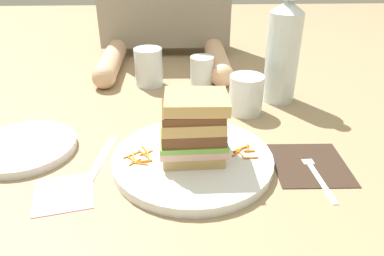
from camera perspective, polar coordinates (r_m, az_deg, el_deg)
The scene contains 29 objects.
ground_plane at distance 0.69m, azimuth 0.54°, elevation -4.58°, with size 3.00×3.00×0.00m, color #9E8460.
main_plate at distance 0.67m, azimuth 0.10°, elevation -4.92°, with size 0.29×0.29×0.02m, color white.
sandwich at distance 0.63m, azimuth 0.19°, elevation 0.05°, with size 0.12×0.10×0.12m.
carrot_shred_0 at distance 0.66m, azimuth -9.13°, elevation -4.88°, with size 0.00×0.00×0.03m, color orange.
carrot_shred_1 at distance 0.67m, azimuth -7.53°, elevation -3.90°, with size 0.00×0.00×0.03m, color orange.
carrot_shred_2 at distance 0.67m, azimuth -7.06°, elevation -3.80°, with size 0.00×0.00×0.03m, color orange.
carrot_shred_3 at distance 0.65m, azimuth -8.78°, elevation -5.21°, with size 0.00×0.00×0.03m, color orange.
carrot_shred_4 at distance 0.68m, azimuth -7.24°, elevation -3.51°, with size 0.00×0.00×0.03m, color orange.
carrot_shred_5 at distance 0.65m, azimuth -8.05°, elevation -5.42°, with size 0.00×0.00×0.03m, color orange.
carrot_shred_6 at distance 0.67m, azimuth -9.30°, elevation -4.11°, with size 0.00×0.00×0.03m, color orange.
carrot_shred_7 at distance 0.67m, azimuth -6.81°, elevation -4.13°, with size 0.00×0.00×0.03m, color orange.
carrot_shred_8 at distance 0.66m, azimuth -9.03°, elevation -4.51°, with size 0.00×0.00×0.03m, color orange.
carrot_shred_9 at distance 0.65m, azimuth -7.25°, elevation -5.09°, with size 0.00×0.00×0.03m, color orange.
carrot_shred_10 at distance 0.67m, azimuth 7.36°, elevation -3.79°, with size 0.00×0.00×0.03m, color orange.
carrot_shred_11 at distance 0.66m, azimuth 9.06°, elevation -4.55°, with size 0.00×0.00×0.03m, color orange.
carrot_shred_12 at distance 0.68m, azimuth 7.13°, elevation -3.34°, with size 0.00×0.00×0.02m, color orange.
carrot_shred_13 at distance 0.69m, azimuth 8.59°, elevation -3.12°, with size 0.00×0.00×0.03m, color orange.
carrot_shred_14 at distance 0.69m, azimuth 7.86°, elevation -3.10°, with size 0.00×0.00×0.03m, color orange.
carrot_shred_15 at distance 0.67m, azimuth 6.94°, elevation -3.73°, with size 0.00×0.00×0.03m, color orange.
carrot_shred_16 at distance 0.68m, azimuth 8.80°, elevation -3.51°, with size 0.00×0.00×0.02m, color orange.
napkin_dark at distance 0.70m, azimuth 17.63°, elevation -5.30°, with size 0.13×0.14×0.00m, color #38281E.
fork at distance 0.68m, azimuth 18.34°, elevation -6.11°, with size 0.02×0.17×0.00m.
knife at distance 0.68m, azimuth -14.49°, elevation -5.84°, with size 0.04×0.20×0.00m.
juice_glass at distance 0.85m, azimuth 8.27°, elevation 4.78°, with size 0.08×0.08×0.09m.
water_bottle at distance 0.90m, azimuth 13.81°, elevation 11.42°, with size 0.08×0.08×0.27m.
empty_tumbler_0 at distance 1.00m, azimuth -6.69°, elevation 9.30°, with size 0.07×0.07×0.10m, color silver.
empty_tumbler_1 at distance 0.99m, azimuth 1.51°, elevation 8.74°, with size 0.06×0.06×0.08m, color silver.
side_plate at distance 0.77m, azimuth -24.37°, elevation -2.68°, with size 0.19×0.19×0.02m, color white.
napkin_pink at distance 0.64m, azimuth -19.14°, elevation -9.45°, with size 0.09×0.10×0.00m, color pink.
Camera 1 is at (-0.03, -0.57, 0.38)m, focal length 34.68 mm.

